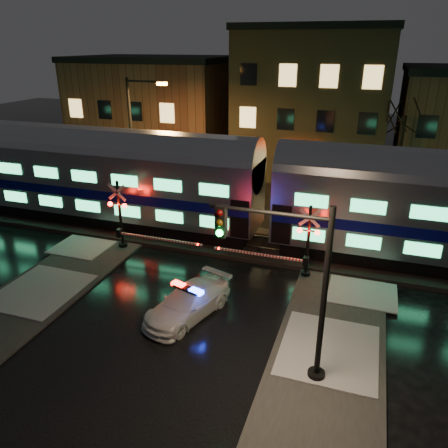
% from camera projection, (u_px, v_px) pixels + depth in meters
% --- Properties ---
extents(ground, '(120.00, 120.00, 0.00)m').
position_uv_depth(ground, '(197.00, 284.00, 20.73)').
color(ground, black).
rests_on(ground, ground).
extents(ballast, '(90.00, 4.20, 0.24)m').
position_uv_depth(ballast, '(229.00, 240.00, 25.05)').
color(ballast, black).
rests_on(ballast, ground).
extents(sidewalk_right, '(4.00, 20.00, 0.12)m').
position_uv_depth(sidewalk_right, '(318.00, 411.00, 13.53)').
color(sidewalk_right, '#2D2D2D').
rests_on(sidewalk_right, ground).
extents(building_left, '(14.00, 10.00, 9.00)m').
position_uv_depth(building_left, '(156.00, 111.00, 42.09)').
color(building_left, brown).
rests_on(building_left, ground).
extents(building_mid, '(12.00, 11.00, 11.50)m').
position_uv_depth(building_mid, '(314.00, 104.00, 37.60)').
color(building_mid, brown).
rests_on(building_mid, ground).
extents(train, '(51.00, 3.12, 5.92)m').
position_uv_depth(train, '(268.00, 190.00, 23.16)').
color(train, black).
rests_on(train, ballast).
extents(police_car, '(3.00, 4.69, 1.42)m').
position_uv_depth(police_car, '(188.00, 303.00, 18.12)').
color(police_car, silver).
rests_on(police_car, ground).
extents(crossing_signal_right, '(5.24, 0.63, 3.71)m').
position_uv_depth(crossing_signal_right, '(300.00, 249.00, 20.84)').
color(crossing_signal_right, black).
rests_on(crossing_signal_right, ground).
extents(crossing_signal_left, '(5.50, 0.64, 3.89)m').
position_uv_depth(crossing_signal_left, '(126.00, 223.00, 23.61)').
color(crossing_signal_left, black).
rests_on(crossing_signal_left, ground).
extents(traffic_light, '(4.07, 0.72, 6.29)m').
position_uv_depth(traffic_light, '(293.00, 290.00, 13.87)').
color(traffic_light, black).
rests_on(traffic_light, ground).
extents(streetlight, '(2.87, 0.30, 8.59)m').
position_uv_depth(streetlight, '(135.00, 135.00, 29.04)').
color(streetlight, black).
rests_on(streetlight, ground).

